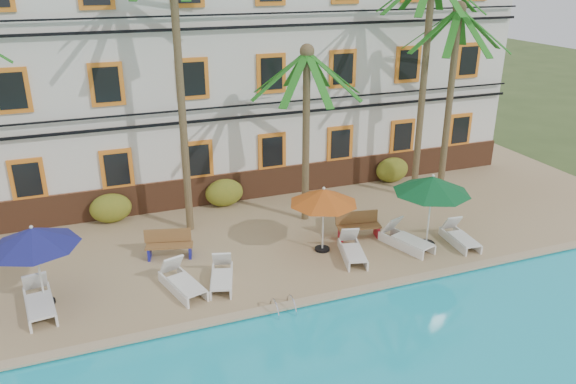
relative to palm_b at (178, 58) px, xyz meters
name	(u,v)px	position (x,y,z in m)	size (l,w,h in m)	color
ground	(302,292)	(2.32, -4.99, -6.30)	(100.00, 100.00, 0.00)	#384C23
pool_deck	(252,222)	(2.32, 0.01, -6.17)	(30.00, 12.00, 0.25)	tan
pool_coping	(314,300)	(2.32, -5.89, -6.02)	(30.00, 0.35, 0.06)	tan
hotel_building	(213,61)	(2.32, 4.99, -0.93)	(25.40, 6.44, 10.22)	silver
palm_b	(178,58)	(0.00, 0.00, 0.00)	(3.97, 3.97, 9.66)	brown
palm_c	(306,109)	(4.20, -0.62, -1.89)	(3.97, 3.97, 6.40)	brown
palm_d	(426,56)	(9.20, -0.18, -0.38)	(3.97, 3.97, 8.98)	brown
palm_e	(452,77)	(10.22, -0.53, -1.16)	(3.97, 3.97, 7.63)	brown
shrub_left	(111,208)	(-2.58, 1.61, -5.50)	(1.50, 0.90, 1.10)	#235217
shrub_mid	(224,193)	(1.70, 1.61, -5.50)	(1.50, 0.90, 1.10)	#235217
shrub_right	(392,170)	(9.22, 1.61, -5.50)	(1.50, 0.90, 1.10)	#235217
umbrella_blue	(33,238)	(-4.78, -3.37, -3.98)	(2.42, 2.42, 2.42)	black
umbrella_red	(324,197)	(3.78, -3.17, -4.12)	(2.26, 2.26, 2.26)	black
umbrella_green	(432,185)	(7.24, -4.07, -3.87)	(2.55, 2.55, 2.55)	black
lounger_a	(39,301)	(-4.90, -3.68, -5.75)	(0.95, 2.04, 0.93)	white
lounger_b	(182,281)	(-1.05, -4.00, -5.76)	(1.18, 2.02, 0.90)	white
lounger_c	(222,276)	(0.12, -4.07, -5.78)	(1.09, 1.85, 0.83)	white
lounger_d	(352,250)	(4.48, -3.98, -5.77)	(1.08, 1.90, 0.85)	white
lounger_e	(406,239)	(6.49, -3.93, -5.76)	(1.25, 2.04, 0.91)	white
lounger_f	(460,236)	(8.34, -4.38, -5.78)	(0.77, 1.79, 0.82)	white
bench_left	(170,243)	(-1.02, -1.82, -5.58)	(1.57, 0.83, 0.93)	olive
bench_right	(358,225)	(5.34, -2.72, -5.58)	(1.56, 0.73, 0.93)	olive
pool_ladder	(283,309)	(1.36, -5.99, -6.05)	(0.54, 0.74, 0.74)	silver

